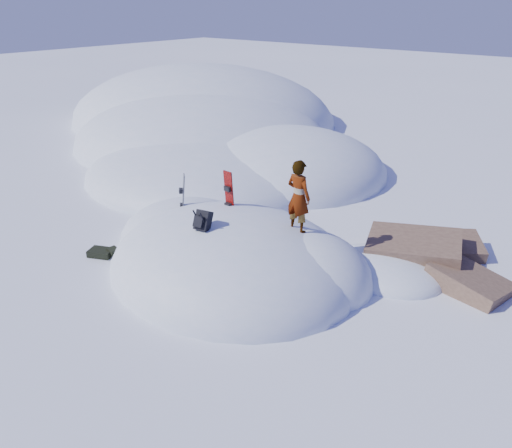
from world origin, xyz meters
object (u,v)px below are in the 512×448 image
Objects in this scene: snowboard_dark at (183,200)px; backpack at (203,221)px; snowboard_red at (229,199)px; person at (298,197)px.

snowboard_dark is 2.62× the size of backpack.
backpack is (2.07, -1.26, 0.36)m from snowboard_dark.
person is (2.22, 0.11, 0.57)m from snowboard_red.
backpack is (0.58, -1.63, 0.07)m from snowboard_red.
snowboard_red is 2.29m from person.
person is at bearing 47.26° from snowboard_dark.
snowboard_red is at bearing 8.80° from person.
snowboard_dark is at bearing 13.32° from person.
snowboard_dark is 3.83m from person.
snowboard_red is 1.05× the size of snowboard_dark.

